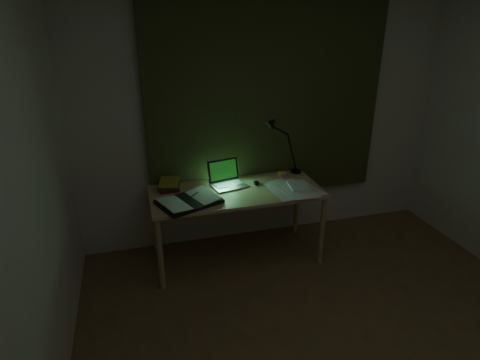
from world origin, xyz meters
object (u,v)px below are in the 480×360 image
at_px(laptop, 229,175).
at_px(desk_lamp, 297,145).
at_px(open_textbook, 189,201).
at_px(book_stack, 169,184).
at_px(loose_papers, 292,186).
at_px(desk, 236,225).

height_order(laptop, desk_lamp, desk_lamp).
xyz_separation_m(laptop, open_textbook, (-0.40, -0.24, -0.09)).
relative_size(laptop, book_stack, 1.56).
relative_size(book_stack, loose_papers, 0.55).
xyz_separation_m(loose_papers, desk_lamp, (0.18, 0.32, 0.26)).
bearing_deg(open_textbook, desk, -4.17).
relative_size(desk, desk_lamp, 2.71).
xyz_separation_m(desk, loose_papers, (0.49, -0.07, 0.35)).
relative_size(open_textbook, loose_papers, 1.21).
distance_m(laptop, book_stack, 0.53).
xyz_separation_m(desk, desk_lamp, (0.66, 0.26, 0.61)).
bearing_deg(open_textbook, laptop, 9.53).
bearing_deg(laptop, loose_papers, -30.62).
xyz_separation_m(laptop, book_stack, (-0.52, 0.09, -0.06)).
xyz_separation_m(desk, book_stack, (-0.56, 0.20, 0.38)).
bearing_deg(open_textbook, desk_lamp, -1.83).
bearing_deg(open_textbook, loose_papers, -17.32).
bearing_deg(desk_lamp, book_stack, -170.26).
relative_size(laptop, loose_papers, 0.87).
bearing_deg(book_stack, desk, -19.34).
bearing_deg(book_stack, desk_lamp, 2.96).
distance_m(desk, desk_lamp, 0.94).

